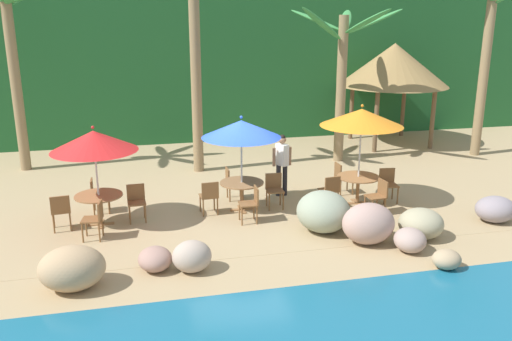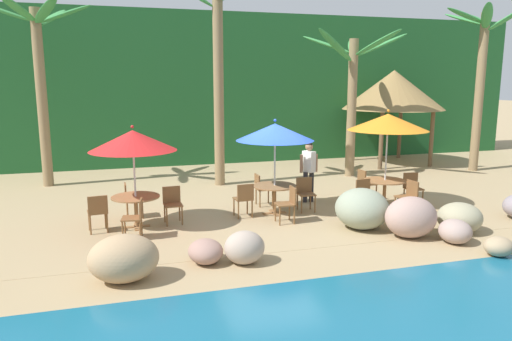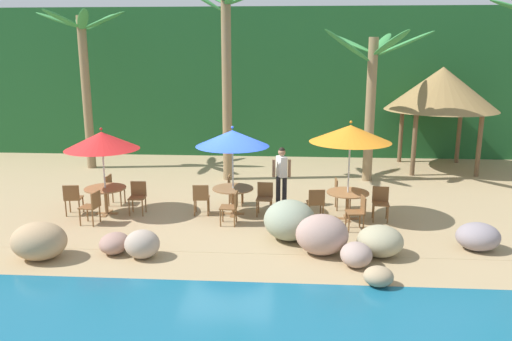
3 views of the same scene
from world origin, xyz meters
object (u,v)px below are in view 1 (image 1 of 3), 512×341
chair_blue_left (209,195)px  palm_tree_fourth (487,38)px  umbrella_red (94,141)px  dining_table_blue (242,187)px  chair_orange_inland (341,176)px  palm_tree_second (195,33)px  palm_tree_third (343,59)px  chair_red_right (96,217)px  chair_red_left (61,210)px  chair_orange_left (330,189)px  chair_blue_inland (232,181)px  chair_orange_seaward (388,182)px  palapa_hut (394,65)px  palm_tree_nearest (11,44)px  chair_orange_right (379,194)px  waiter_in_white (282,161)px  umbrella_blue (241,129)px  dining_table_red (99,200)px  chair_blue_right (252,202)px  dining_table_orange (358,181)px  chair_red_seaward (136,200)px  umbrella_orange (362,117)px

chair_blue_left → palm_tree_fourth: palm_tree_fourth is taller
umbrella_red → dining_table_blue: bearing=3.6°
chair_blue_left → chair_orange_inland: 3.84m
dining_table_blue → palm_tree_second: palm_tree_second is taller
chair_blue_left → chair_orange_inland: same height
palm_tree_second → palm_tree_third: (4.76, 0.18, -0.86)m
chair_red_right → palm_tree_third: size_ratio=0.17×
palm_tree_third → palm_tree_fourth: palm_tree_fourth is taller
chair_blue_left → chair_red_left: bearing=-175.7°
chair_orange_left → palm_tree_third: palm_tree_third is taller
chair_blue_inland → palm_tree_fourth: palm_tree_fourth is taller
chair_orange_seaward → palapa_hut: 7.24m
dining_table_blue → palm_tree_nearest: palm_tree_nearest is taller
palm_tree_second → chair_red_right: bearing=-120.5°
dining_table_blue → chair_blue_inland: size_ratio=1.26×
umbrella_red → chair_orange_right: (6.65, -0.82, -1.51)m
palm_tree_nearest → chair_orange_right: bearing=-34.2°
dining_table_blue → waiter_in_white: size_ratio=0.65×
dining_table_blue → chair_blue_inland: (-0.10, 0.85, -0.10)m
palm_tree_third → umbrella_blue: bearing=-136.3°
palapa_hut → chair_orange_seaward: bearing=-116.8°
dining_table_red → chair_blue_left: (2.59, 0.06, -0.10)m
palm_tree_fourth → chair_blue_right: bearing=-153.7°
palm_tree_third → dining_table_red: bearing=-151.1°
chair_orange_inland → waiter_in_white: waiter_in_white is taller
chair_red_left → palm_tree_fourth: (13.38, 4.03, 3.49)m
dining_table_red → chair_orange_seaward: chair_orange_seaward is taller
palm_tree_nearest → palapa_hut: palm_tree_nearest is taller
chair_red_right → chair_blue_right: size_ratio=1.00×
umbrella_blue → dining_table_red: bearing=-176.4°
dining_table_orange → chair_orange_seaward: 0.86m
dining_table_red → dining_table_orange: 6.47m
umbrella_red → chair_blue_right: size_ratio=2.73×
dining_table_blue → palm_tree_second: bearing=99.0°
palm_tree_second → palm_tree_fourth: 9.72m
chair_red_seaward → umbrella_orange: 5.90m
chair_red_right → umbrella_orange: bearing=7.6°
chair_red_right → palapa_hut: bearing=33.7°
umbrella_orange → chair_red_right: bearing=-172.4°
chair_blue_left → chair_orange_right: size_ratio=1.00×
dining_table_blue → umbrella_orange: bearing=-3.8°
palapa_hut → palm_tree_third: bearing=-145.7°
dining_table_blue → dining_table_orange: (3.04, -0.20, 0.00)m
palm_tree_fourth → waiter_in_white: palm_tree_fourth is taller
chair_orange_inland → chair_orange_left: (-0.71, -1.04, 0.00)m
palm_tree_fourth → waiter_in_white: 8.83m
dining_table_orange → palm_tree_second: bearing=132.3°
dining_table_blue → chair_red_right: bearing=-162.8°
chair_red_right → chair_orange_inland: same height
chair_orange_inland → palm_tree_fourth: size_ratio=0.15×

